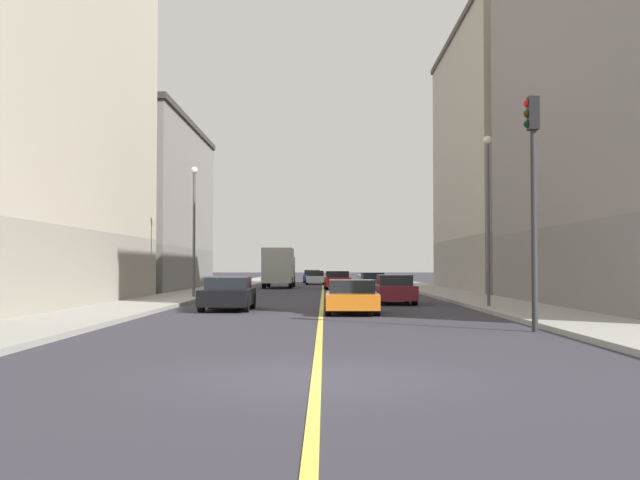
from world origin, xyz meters
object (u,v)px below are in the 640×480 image
car_white (315,278)px  car_maroon (394,290)px  street_lamp_right_near (194,217)px  car_blue (312,277)px  car_red (337,280)px  traffic_light_left_near (533,180)px  building_left_mid (522,161)px  car_black (228,294)px  building_right_midblock (125,207)px  car_teal (373,281)px  car_orange (352,297)px  box_truck (279,267)px  street_lamp_left_near (488,202)px

car_white → car_maroon: 37.45m
street_lamp_right_near → car_blue: (5.54, 40.96, -3.66)m
car_red → traffic_light_left_near: bearing=-83.0°
traffic_light_left_near → car_red: (-4.64, 37.66, -3.40)m
building_left_mid → car_black: (-18.09, -24.89, -8.72)m
building_right_midblock → car_red: bearing=9.6°
building_left_mid → car_teal: bearing=169.2°
car_orange → car_white: 44.65m
car_teal → car_white: 16.21m
car_teal → box_truck: box_truck is taller
building_right_midblock → car_black: (10.68, -25.15, -5.43)m
street_lamp_right_near → car_white: bearing=79.7°
car_black → car_maroon: car_maroon is taller
building_left_mid → car_orange: building_left_mid is taller
street_lamp_left_near → car_maroon: street_lamp_left_near is taller
car_white → box_truck: bearing=-104.1°
car_orange → car_teal: size_ratio=0.99×
street_lamp_left_near → box_truck: (-10.30, 30.88, -2.66)m
traffic_light_left_near → building_right_midblock: bearing=119.9°
car_blue → box_truck: box_truck is taller
car_white → box_truck: box_truck is taller
building_right_midblock → street_lamp_right_near: (7.64, -15.36, -1.76)m
car_white → car_maroon: size_ratio=1.03×
traffic_light_left_near → car_orange: bearing=120.6°
car_maroon → car_white: bearing=96.3°
car_maroon → car_blue: bearing=95.7°
building_left_mid → street_lamp_right_near: 26.45m
street_lamp_left_near → car_orange: street_lamp_left_near is taller
car_black → box_truck: 31.49m
car_blue → car_black: 50.82m
car_white → car_red: car_red is taller
building_left_mid → car_teal: building_left_mid is taller
building_right_midblock → car_blue: (13.18, 25.61, -5.43)m
building_left_mid → car_orange: bearing=-116.2°
car_white → box_truck: 11.42m
street_lamp_left_near → street_lamp_right_near: bearing=145.7°
building_right_midblock → car_teal: size_ratio=4.90×
traffic_light_left_near → street_lamp_right_near: size_ratio=0.92×
building_right_midblock → car_black: bearing=-67.0°
car_teal → car_blue: bearing=101.6°
street_lamp_right_near → car_maroon: (10.09, -4.51, -3.65)m
car_white → car_blue: size_ratio=1.06×
traffic_light_left_near → car_blue: traffic_light_left_near is taller
car_white → car_blue: car_blue is taller
street_lamp_right_near → car_teal: size_ratio=1.61×
car_teal → car_maroon: 21.65m
building_right_midblock → street_lamp_right_near: 17.24m
box_truck → car_blue: bearing=83.0°
building_left_mid → box_truck: bearing=159.9°
street_lamp_left_near → car_orange: size_ratio=1.65×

